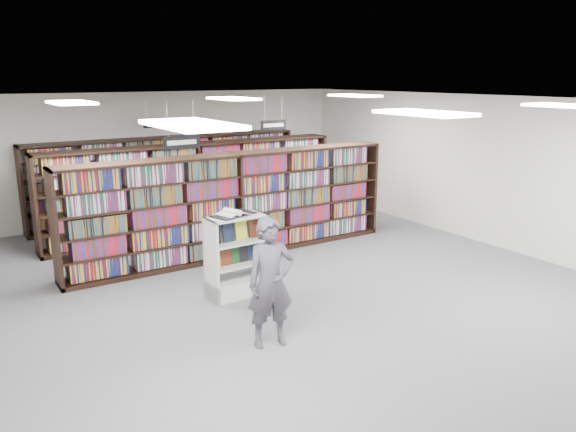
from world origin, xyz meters
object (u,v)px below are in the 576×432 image
bookshelf_row_near (236,205)px  shopper (271,283)px  endcap_display (236,268)px  open_book (233,213)px

bookshelf_row_near → shopper: size_ratio=3.90×
bookshelf_row_near → endcap_display: bearing=-117.8°
open_book → endcap_display: bearing=-86.8°
endcap_display → open_book: bearing=108.2°
bookshelf_row_near → open_book: 2.18m
bookshelf_row_near → open_book: bookshelf_row_near is taller
open_book → shopper: (-0.42, -1.89, -0.51)m
bookshelf_row_near → shopper: (-1.44, -3.79, -0.15)m
endcap_display → shopper: bearing=-105.4°
bookshelf_row_near → endcap_display: 2.25m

